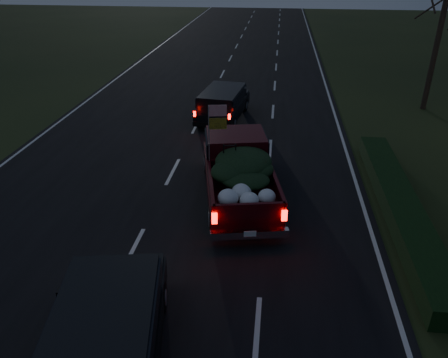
# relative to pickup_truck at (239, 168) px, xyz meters

# --- Properties ---
(ground) EXTENTS (120.00, 120.00, 0.00)m
(ground) POSITION_rel_pickup_truck_xyz_m (-2.63, -3.44, -1.08)
(ground) COLOR black
(ground) RESTS_ON ground
(road_asphalt) EXTENTS (14.00, 120.00, 0.02)m
(road_asphalt) POSITION_rel_pickup_truck_xyz_m (-2.63, -3.44, -1.07)
(road_asphalt) COLOR black
(road_asphalt) RESTS_ON ground
(hedge_row) EXTENTS (1.00, 10.00, 0.60)m
(hedge_row) POSITION_rel_pickup_truck_xyz_m (5.17, -0.44, -0.78)
(hedge_row) COLOR black
(hedge_row) RESTS_ON ground
(bare_tree_far) EXTENTS (3.60, 3.60, 7.00)m
(bare_tree_far) POSITION_rel_pickup_truck_xyz_m (8.87, 10.56, 4.15)
(bare_tree_far) COLOR black
(bare_tree_far) RESTS_ON ground
(pickup_truck) EXTENTS (3.12, 5.82, 2.89)m
(pickup_truck) POSITION_rel_pickup_truck_xyz_m (0.00, 0.00, 0.00)
(pickup_truck) COLOR #3A070D
(pickup_truck) RESTS_ON ground
(lead_suv) EXTENTS (2.30, 4.49, 1.24)m
(lead_suv) POSITION_rel_pickup_truck_xyz_m (-1.48, 7.58, -0.15)
(lead_suv) COLOR black
(lead_suv) RESTS_ON ground
(rear_suv) EXTENTS (2.72, 4.89, 1.33)m
(rear_suv) POSITION_rel_pickup_truck_xyz_m (-1.83, -7.24, -0.08)
(rear_suv) COLOR black
(rear_suv) RESTS_ON ground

